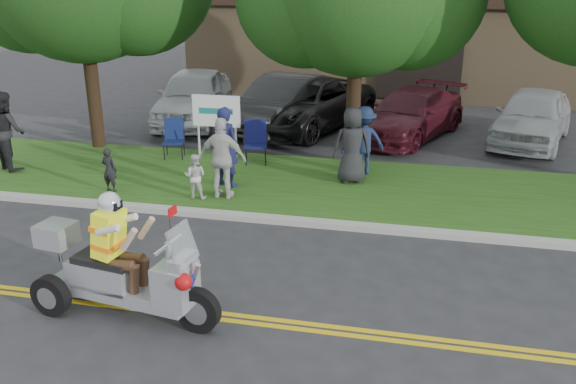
% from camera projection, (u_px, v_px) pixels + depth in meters
% --- Properties ---
extents(ground, '(120.00, 120.00, 0.00)m').
position_uv_depth(ground, '(262.00, 303.00, 9.24)').
color(ground, '#28282B').
rests_on(ground, ground).
extents(centerline_near, '(60.00, 0.10, 0.01)m').
position_uv_depth(centerline_near, '(251.00, 323.00, 8.70)').
color(centerline_near, gold).
rests_on(centerline_near, ground).
extents(centerline_far, '(60.00, 0.10, 0.01)m').
position_uv_depth(centerline_far, '(254.00, 317.00, 8.85)').
color(centerline_far, gold).
rests_on(centerline_far, ground).
extents(curb, '(60.00, 0.25, 0.12)m').
position_uv_depth(curb, '(301.00, 222.00, 12.01)').
color(curb, '#A8A89E').
rests_on(curb, ground).
extents(grass_verge, '(60.00, 4.00, 0.10)m').
position_uv_depth(grass_verge, '(319.00, 186.00, 13.98)').
color(grass_verge, '#234713').
rests_on(grass_verge, ground).
extents(commercial_building, '(18.00, 8.20, 4.00)m').
position_uv_depth(commercial_building, '(422.00, 36.00, 25.50)').
color(commercial_building, '#9E7F5B').
rests_on(commercial_building, ground).
extents(business_sign, '(1.25, 0.06, 1.75)m').
position_uv_depth(business_sign, '(216.00, 115.00, 15.42)').
color(business_sign, silver).
rests_on(business_sign, ground).
extents(trike_scooter, '(2.91, 1.13, 1.90)m').
position_uv_depth(trike_scooter, '(119.00, 273.00, 8.73)').
color(trike_scooter, black).
rests_on(trike_scooter, ground).
extents(lawn_chair_a, '(0.64, 0.65, 0.99)m').
position_uv_depth(lawn_chair_a, '(174.00, 136.00, 15.78)').
color(lawn_chair_a, black).
rests_on(lawn_chair_a, grass_verge).
extents(lawn_chair_b, '(0.69, 0.70, 1.06)m').
position_uv_depth(lawn_chair_b, '(256.00, 139.00, 15.35)').
color(lawn_chair_b, black).
rests_on(lawn_chair_b, grass_verge).
extents(spectator_adult_left, '(0.77, 0.63, 1.82)m').
position_uv_depth(spectator_adult_left, '(226.00, 147.00, 13.55)').
color(spectator_adult_left, '#191B46').
rests_on(spectator_adult_left, grass_verge).
extents(spectator_adult_mid, '(1.17, 1.09, 1.91)m').
position_uv_depth(spectator_adult_mid, '(7.00, 130.00, 14.71)').
color(spectator_adult_mid, black).
rests_on(spectator_adult_mid, grass_verge).
extents(spectator_adult_right, '(1.03, 0.45, 1.75)m').
position_uv_depth(spectator_adult_right, '(223.00, 158.00, 12.84)').
color(spectator_adult_right, beige).
rests_on(spectator_adult_right, grass_verge).
extents(spectator_chair_a, '(1.21, 0.99, 1.63)m').
position_uv_depth(spectator_chair_a, '(363.00, 140.00, 14.39)').
color(spectator_chair_a, '#192747').
rests_on(spectator_chair_a, grass_verge).
extents(spectator_chair_b, '(0.98, 0.78, 1.75)m').
position_uv_depth(spectator_chair_b, '(352.00, 145.00, 13.79)').
color(spectator_chair_b, black).
rests_on(spectator_chair_b, grass_verge).
extents(child_left, '(0.39, 0.29, 0.99)m').
position_uv_depth(child_left, '(109.00, 170.00, 13.34)').
color(child_left, black).
rests_on(child_left, grass_verge).
extents(child_right, '(0.50, 0.40, 0.98)m').
position_uv_depth(child_right, '(195.00, 176.00, 12.96)').
color(child_right, beige).
rests_on(child_right, grass_verge).
extents(parked_car_far_left, '(2.77, 5.25, 1.70)m').
position_uv_depth(parked_car_far_left, '(194.00, 96.00, 19.60)').
color(parked_car_far_left, '#ADAFB4').
rests_on(parked_car_far_left, ground).
extents(parked_car_left, '(3.02, 5.18, 1.61)m').
position_uv_depth(parked_car_left, '(284.00, 103.00, 18.88)').
color(parked_car_left, '#2A2B2D').
rests_on(parked_car_left, ground).
extents(parked_car_mid, '(4.34, 6.08, 1.54)m').
position_uv_depth(parked_car_mid, '(305.00, 104.00, 18.81)').
color(parked_car_mid, black).
rests_on(parked_car_mid, ground).
extents(parked_car_right, '(3.66, 5.12, 1.38)m').
position_uv_depth(parked_car_right, '(410.00, 114.00, 17.95)').
color(parked_car_right, '#430F1A').
rests_on(parked_car_right, ground).
extents(parked_car_far_right, '(3.06, 4.86, 1.54)m').
position_uv_depth(parked_car_far_right, '(532.00, 116.00, 17.33)').
color(parked_car_far_right, '#A0A4A7').
rests_on(parked_car_far_right, ground).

